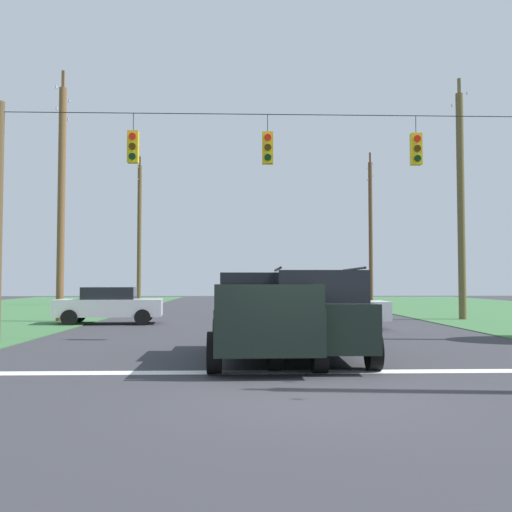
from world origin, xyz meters
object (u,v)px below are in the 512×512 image
distant_car_oncoming (283,300)px  distant_car_far_parked (109,305)px  utility_pole_mid_right (461,203)px  utility_pole_far_left (139,231)px  utility_pole_mid_left (61,198)px  utility_pole_far_right (371,229)px  pickup_truck (261,316)px  suv_black (315,312)px  overhead_signal_span (271,210)px  distant_car_crossing_white (329,307)px

distant_car_oncoming → distant_car_far_parked: 9.29m
utility_pole_mid_right → utility_pole_far_left: (-17.54, 16.11, 0.06)m
distant_car_oncoming → utility_pole_mid_left: bearing=-158.1°
utility_pole_far_right → distant_car_far_parked: bearing=-130.2°
utility_pole_mid_left → utility_pole_far_left: bearing=88.4°
pickup_truck → suv_black: (1.21, -0.01, 0.09)m
distant_car_oncoming → utility_pole_far_right: 15.50m
distant_car_far_parked → utility_pole_far_right: bearing=49.8°
utility_pole_mid_right → overhead_signal_span: bearing=-136.2°
suv_black → distant_car_oncoming: (0.59, 16.17, -0.27)m
suv_black → utility_pole_far_right: size_ratio=0.43×
utility_pole_mid_right → utility_pole_mid_left: 18.04m
suv_black → utility_pole_far_right: utility_pole_far_right is taller
pickup_truck → utility_pole_mid_left: 15.32m
distant_car_far_parked → utility_pole_mid_left: utility_pole_mid_left is taller
overhead_signal_span → distant_car_crossing_white: (2.40, 4.29, -3.10)m
distant_car_far_parked → utility_pole_mid_right: (15.61, 2.01, 4.59)m
utility_pole_mid_right → utility_pole_mid_left: (-18.02, -0.78, 0.02)m
overhead_signal_span → distant_car_far_parked: 9.86m
suv_black → distant_car_far_parked: 12.98m
suv_black → utility_pole_mid_left: size_ratio=0.44×
distant_car_crossing_white → utility_pole_mid_left: size_ratio=0.39×
utility_pole_mid_left → utility_pole_far_right: bearing=43.5°
overhead_signal_span → distant_car_crossing_white: size_ratio=3.77×
overhead_signal_span → suv_black: size_ratio=3.37×
distant_car_oncoming → distant_car_far_parked: size_ratio=1.00×
pickup_truck → utility_pole_far_left: bearing=105.0°
distant_car_oncoming → utility_pole_mid_right: utility_pole_mid_right is taller
distant_car_crossing_white → utility_pole_mid_left: 12.64m
utility_pole_mid_left → utility_pole_mid_right: bearing=2.5°
overhead_signal_span → suv_black: (0.76, -3.97, -2.83)m
utility_pole_mid_right → utility_pole_mid_left: bearing=-177.5°
suv_black → distant_car_oncoming: bearing=87.9°
utility_pole_far_right → overhead_signal_span: bearing=-109.6°
pickup_truck → distant_car_crossing_white: bearing=70.9°
overhead_signal_span → suv_black: overhead_signal_span is taller
distant_car_crossing_white → utility_pole_far_left: utility_pole_far_left is taller
distant_car_oncoming → utility_pole_mid_right: 9.75m
overhead_signal_span → utility_pole_far_left: (-8.23, 25.04, 1.55)m
distant_car_crossing_white → distant_car_far_parked: size_ratio=0.98×
distant_car_far_parked → utility_pole_mid_left: size_ratio=0.40×
overhead_signal_span → utility_pole_far_right: bearing=70.4°
utility_pole_far_right → utility_pole_far_left: bearing=179.4°
distant_car_crossing_white → utility_pole_far_left: (-10.63, 20.74, 4.65)m
utility_pole_mid_right → utility_pole_far_right: bearing=91.6°
distant_car_oncoming → utility_pole_far_right: (7.53, 12.66, 4.83)m
distant_car_crossing_white → utility_pole_far_right: 22.09m
overhead_signal_span → utility_pole_far_right: size_ratio=1.44×
suv_black → utility_pole_far_left: 30.68m
pickup_truck → distant_car_far_parked: size_ratio=1.22×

